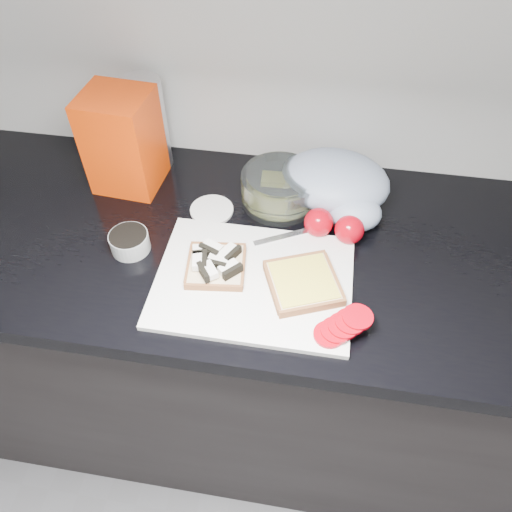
{
  "coord_description": "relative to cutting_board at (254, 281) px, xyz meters",
  "views": [
    {
      "loc": [
        0.16,
        0.45,
        1.71
      ],
      "look_at": [
        0.05,
        1.11,
        0.95
      ],
      "focal_mm": 35.0,
      "sensor_mm": 36.0,
      "label": 1
    }
  ],
  "objects": [
    {
      "name": "base_cabinet",
      "position": [
        -0.05,
        0.12,
        -0.48
      ],
      "size": [
        3.5,
        0.6,
        0.86
      ],
      "primitive_type": "cube",
      "color": "black",
      "rests_on": "ground"
    },
    {
      "name": "countertop",
      "position": [
        -0.05,
        0.12,
        -0.03
      ],
      "size": [
        3.5,
        0.64,
        0.04
      ],
      "primitive_type": "cube",
      "color": "black",
      "rests_on": "base_cabinet"
    },
    {
      "name": "cutting_board",
      "position": [
        0.0,
        0.0,
        0.0
      ],
      "size": [
        0.4,
        0.3,
        0.01
      ],
      "primitive_type": "cube",
      "color": "white",
      "rests_on": "countertop"
    },
    {
      "name": "bread_left",
      "position": [
        -0.08,
        0.02,
        0.02
      ],
      "size": [
        0.14,
        0.14,
        0.04
      ],
      "rotation": [
        0.0,
        0.0,
        0.12
      ],
      "color": "beige",
      "rests_on": "cutting_board"
    },
    {
      "name": "bread_right",
      "position": [
        0.1,
        -0.0,
        0.02
      ],
      "size": [
        0.18,
        0.18,
        0.02
      ],
      "rotation": [
        0.0,
        0.0,
        0.39
      ],
      "color": "beige",
      "rests_on": "cutting_board"
    },
    {
      "name": "tomato_slices",
      "position": [
        0.18,
        -0.09,
        0.02
      ],
      "size": [
        0.12,
        0.11,
        0.02
      ],
      "rotation": [
        0.0,
        0.0,
        0.16
      ],
      "color": "#AD0411",
      "rests_on": "cutting_board"
    },
    {
      "name": "knife",
      "position": [
        0.09,
        0.15,
        0.01
      ],
      "size": [
        0.18,
        0.1,
        0.01
      ],
      "rotation": [
        0.0,
        0.0,
        0.49
      ],
      "color": "silver",
      "rests_on": "cutting_board"
    },
    {
      "name": "seed_tub",
      "position": [
        -0.28,
        0.05,
        0.02
      ],
      "size": [
        0.08,
        0.08,
        0.04
      ],
      "color": "#9CA1A1",
      "rests_on": "countertop"
    },
    {
      "name": "tub_lid",
      "position": [
        -0.13,
        0.2,
        -0.0
      ],
      "size": [
        0.1,
        0.1,
        0.01
      ],
      "primitive_type": "cylinder",
      "rotation": [
        0.0,
        0.0,
        -0.02
      ],
      "color": "white",
      "rests_on": "countertop"
    },
    {
      "name": "glass_bowl",
      "position": [
        0.02,
        0.26,
        0.03
      ],
      "size": [
        0.18,
        0.18,
        0.08
      ],
      "rotation": [
        0.0,
        0.0,
        0.06
      ],
      "color": "silver",
      "rests_on": "countertop"
    },
    {
      "name": "bread_bag",
      "position": [
        -0.35,
        0.27,
        0.11
      ],
      "size": [
        0.16,
        0.15,
        0.24
      ],
      "primitive_type": "cube",
      "rotation": [
        0.0,
        0.0,
        -0.08
      ],
      "color": "#E53703",
      "rests_on": "countertop"
    },
    {
      "name": "steel_canister",
      "position": [
        -0.32,
        0.35,
        0.11
      ],
      "size": [
        0.1,
        0.1,
        0.23
      ],
      "primitive_type": "cylinder",
      "color": "silver",
      "rests_on": "countertop"
    },
    {
      "name": "grocery_bag",
      "position": [
        0.15,
        0.27,
        0.05
      ],
      "size": [
        0.28,
        0.26,
        0.11
      ],
      "rotation": [
        0.0,
        0.0,
        -0.16
      ],
      "color": "#94A1B7",
      "rests_on": "countertop"
    },
    {
      "name": "whole_tomatoes",
      "position": [
        0.15,
        0.16,
        0.03
      ],
      "size": [
        0.13,
        0.08,
        0.07
      ],
      "rotation": [
        0.0,
        0.0,
        0.15
      ],
      "color": "#AD0411",
      "rests_on": "countertop"
    }
  ]
}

